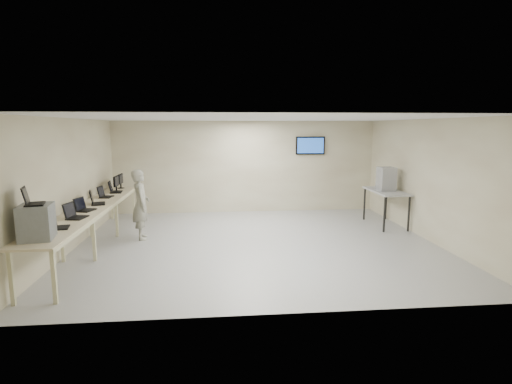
{
  "coord_description": "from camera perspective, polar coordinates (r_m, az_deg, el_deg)",
  "views": [
    {
      "loc": [
        -0.86,
        -8.73,
        2.61
      ],
      "look_at": [
        0.0,
        0.2,
        1.15
      ],
      "focal_mm": 28.0,
      "sensor_mm": 36.0,
      "label": 1
    }
  ],
  "objects": [
    {
      "name": "room",
      "position": [
        8.91,
        0.3,
        1.51
      ],
      "size": [
        8.01,
        7.01,
        2.81
      ],
      "color": "#A3A3A3",
      "rests_on": "ground"
    },
    {
      "name": "workbench",
      "position": [
        9.32,
        -22.43,
        -2.5
      ],
      "size": [
        0.76,
        6.0,
        0.9
      ],
      "color": "beige",
      "rests_on": "ground"
    },
    {
      "name": "equipment_box",
      "position": [
        7.01,
        -28.86,
        -3.77
      ],
      "size": [
        0.54,
        0.59,
        0.54
      ],
      "primitive_type": "cube",
      "rotation": [
        0.0,
        0.0,
        0.18
      ],
      "color": "slate",
      "rests_on": "workbench"
    },
    {
      "name": "laptop_on_box",
      "position": [
        6.97,
        -29.49,
        -1.02
      ],
      "size": [
        0.38,
        0.41,
        0.28
      ],
      "rotation": [
        0.0,
        0.0,
        0.28
      ],
      "color": "black",
      "rests_on": "equipment_box"
    },
    {
      "name": "laptop_0",
      "position": [
        7.64,
        -26.45,
        -4.17
      ],
      "size": [
        0.34,
        0.38,
        0.26
      ],
      "rotation": [
        0.0,
        0.0,
        0.22
      ],
      "color": "black",
      "rests_on": "workbench"
    },
    {
      "name": "laptop_1",
      "position": [
        8.32,
        -24.57,
        -2.92
      ],
      "size": [
        0.38,
        0.43,
        0.3
      ],
      "rotation": [
        0.0,
        0.0,
        -0.18
      ],
      "color": "black",
      "rests_on": "workbench"
    },
    {
      "name": "laptop_2",
      "position": [
        8.98,
        -23.41,
        -2.04
      ],
      "size": [
        0.39,
        0.42,
        0.28
      ],
      "rotation": [
        0.0,
        0.0,
        -0.29
      ],
      "color": "black",
      "rests_on": "workbench"
    },
    {
      "name": "laptop_3",
      "position": [
        9.64,
        -21.98,
        -1.17
      ],
      "size": [
        0.42,
        0.46,
        0.31
      ],
      "rotation": [
        0.0,
        0.0,
        0.26
      ],
      "color": "black",
      "rests_on": "workbench"
    },
    {
      "name": "laptop_4",
      "position": [
        10.51,
        -20.88,
        -0.33
      ],
      "size": [
        0.33,
        0.39,
        0.28
      ],
      "rotation": [
        0.0,
        0.0,
        -0.12
      ],
      "color": "black",
      "rests_on": "workbench"
    },
    {
      "name": "laptop_5",
      "position": [
        11.2,
        -19.66,
        0.32
      ],
      "size": [
        0.36,
        0.42,
        0.31
      ],
      "rotation": [
        0.0,
        0.0,
        0.11
      ],
      "color": "black",
      "rests_on": "workbench"
    },
    {
      "name": "monitor_near",
      "position": [
        11.4,
        -19.36,
        1.35
      ],
      "size": [
        0.18,
        0.41,
        0.41
      ],
      "color": "black",
      "rests_on": "workbench"
    },
    {
      "name": "monitor_far",
      "position": [
        11.89,
        -18.78,
        1.68
      ],
      "size": [
        0.18,
        0.41,
        0.41
      ],
      "color": "black",
      "rests_on": "workbench"
    },
    {
      "name": "soldier",
      "position": [
        9.71,
        -16.13,
        -1.72
      ],
      "size": [
        0.52,
        0.68,
        1.65
      ],
      "primitive_type": "imported",
      "rotation": [
        0.0,
        0.0,
        1.81
      ],
      "color": "gray",
      "rests_on": "ground"
    },
    {
      "name": "side_table",
      "position": [
        11.17,
        18.1,
        -0.14
      ],
      "size": [
        0.74,
        1.58,
        0.95
      ],
      "color": "#9D9D9D",
      "rests_on": "ground"
    },
    {
      "name": "storage_bins",
      "position": [
        11.11,
        18.1,
        1.8
      ],
      "size": [
        0.39,
        0.44,
        0.62
      ],
      "color": "#A1A3A9",
      "rests_on": "side_table"
    }
  ]
}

